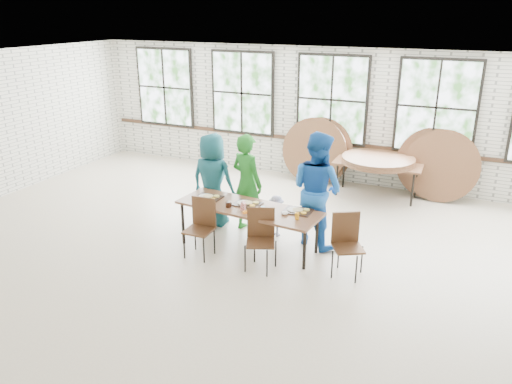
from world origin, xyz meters
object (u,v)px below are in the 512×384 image
Objects in this scene: dining_table at (248,210)px; chair_near_right at (261,233)px; storage_table at (378,165)px; chair_near_left at (201,222)px.

dining_table is 2.59× the size of chair_near_right.
dining_table is 1.36× the size of storage_table.
chair_near_right is 3.95m from storage_table.
storage_table is at bearing 72.46° from dining_table.
chair_near_left reaches higher than storage_table.
chair_near_right is at bearing -1.65° from chair_near_left.
storage_table is (1.41, 3.33, -0.00)m from dining_table.
dining_table is 0.79m from chair_near_left.
chair_near_right is at bearing -42.96° from dining_table.
chair_near_right is (0.44, -0.49, -0.13)m from dining_table.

